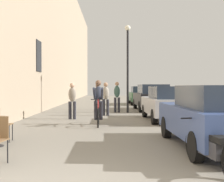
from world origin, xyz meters
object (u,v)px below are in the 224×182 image
at_px(pedestrian_near, 72,99).
at_px(parked_car_nearest, 213,116).
at_px(pedestrian_furthest, 97,95).
at_px(parked_motorcycle, 212,148).
at_px(parked_car_second, 168,103).
at_px(pedestrian_far, 117,95).
at_px(pedestrian_mid, 106,97).
at_px(street_lamp, 128,57).
at_px(cyclist_on_bicycle, 98,104).
at_px(cafe_chair_mid_toward_street, 2,122).
at_px(parked_car_fourth, 141,95).
at_px(parked_car_third, 152,97).

relative_size(pedestrian_near, parked_car_nearest, 0.39).
height_order(pedestrian_near, pedestrian_furthest, same).
bearing_deg(parked_motorcycle, parked_car_nearest, 70.36).
bearing_deg(parked_car_second, pedestrian_far, 117.00).
distance_m(pedestrian_mid, street_lamp, 3.02).
distance_m(cyclist_on_bicycle, pedestrian_far, 5.56).
distance_m(pedestrian_near, pedestrian_far, 4.02).
height_order(parked_car_nearest, parked_car_second, parked_car_nearest).
bearing_deg(pedestrian_near, cyclist_on_bicycle, -58.70).
relative_size(pedestrian_near, pedestrian_mid, 0.98).
xyz_separation_m(parked_car_nearest, parked_car_second, (0.04, 5.71, -0.01)).
bearing_deg(parked_car_nearest, cyclist_on_bicycle, 123.87).
distance_m(pedestrian_furthest, parked_motorcycle, 13.64).
bearing_deg(pedestrian_far, pedestrian_furthest, 123.78).
height_order(cafe_chair_mid_toward_street, parked_motorcycle, cafe_chair_mid_toward_street).
bearing_deg(parked_car_fourth, parked_motorcycle, -92.20).
bearing_deg(cafe_chair_mid_toward_street, parked_car_third, 62.17).
bearing_deg(cyclist_on_bicycle, pedestrian_far, 81.29).
bearing_deg(parked_car_second, parked_car_nearest, -90.41).
bearing_deg(cyclist_on_bicycle, parked_motorcycle, -70.18).
height_order(cyclist_on_bicycle, pedestrian_furthest, cyclist_on_bicycle).
distance_m(pedestrian_mid, parked_motorcycle, 9.99).
bearing_deg(parked_car_fourth, parked_car_third, -89.42).
xyz_separation_m(pedestrian_far, parked_car_fourth, (2.10, 7.43, -0.21)).
xyz_separation_m(parked_car_second, parked_motorcycle, (-0.70, -7.56, -0.36)).
bearing_deg(parked_car_fourth, pedestrian_near, -111.09).
height_order(cyclist_on_bicycle, parked_car_fourth, cyclist_on_bicycle).
xyz_separation_m(street_lamp, parked_motorcycle, (0.77, -11.50, -2.70)).
distance_m(cyclist_on_bicycle, pedestrian_furthest, 7.27).
relative_size(cafe_chair_mid_toward_street, parked_car_fourth, 0.21).
bearing_deg(cyclist_on_bicycle, parked_car_nearest, -56.13).
bearing_deg(street_lamp, parked_car_nearest, -81.54).
xyz_separation_m(pedestrian_near, pedestrian_furthest, (0.91, 5.20, -0.00)).
relative_size(pedestrian_near, pedestrian_furthest, 1.00).
bearing_deg(cafe_chair_mid_toward_street, street_lamp, 66.02).
height_order(pedestrian_far, parked_car_nearest, pedestrian_far).
bearing_deg(parked_car_nearest, parked_car_fourth, 89.76).
bearing_deg(parked_car_third, pedestrian_near, -130.92).
relative_size(pedestrian_near, street_lamp, 0.33).
distance_m(cyclist_on_bicycle, pedestrian_mid, 3.66).
height_order(pedestrian_near, pedestrian_mid, pedestrian_mid).
bearing_deg(parked_car_third, parked_car_second, -90.95).
bearing_deg(cafe_chair_mid_toward_street, cyclist_on_bicycle, 53.91).
bearing_deg(pedestrian_far, parked_car_third, 34.24).
height_order(cyclist_on_bicycle, parked_motorcycle, cyclist_on_bicycle).
bearing_deg(pedestrian_near, parked_car_fourth, 68.91).
relative_size(street_lamp, parked_car_second, 1.18).
distance_m(pedestrian_mid, parked_car_fourth, 9.66).
xyz_separation_m(cafe_chair_mid_toward_street, pedestrian_near, (1.19, 5.40, 0.40)).
height_order(pedestrian_mid, parked_car_fourth, pedestrian_mid).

